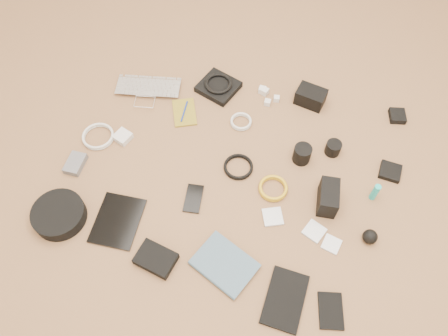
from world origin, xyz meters
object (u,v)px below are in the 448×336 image
(tablet, at_px, (118,221))
(headphone_case, at_px, (59,215))
(laptop, at_px, (147,94))
(dslr_camera, at_px, (311,97))
(paperback, at_px, (210,281))
(phone, at_px, (193,199))

(tablet, bearing_deg, headphone_case, -171.55)
(laptop, xyz_separation_m, dslr_camera, (0.75, 0.17, 0.03))
(laptop, height_order, tablet, laptop)
(dslr_camera, bearing_deg, paperback, -90.69)
(laptop, xyz_separation_m, tablet, (0.12, -0.64, -0.01))
(laptop, bearing_deg, tablet, -90.23)
(dslr_camera, distance_m, tablet, 1.03)
(dslr_camera, distance_m, phone, 0.74)
(laptop, bearing_deg, dslr_camera, 1.87)
(tablet, height_order, headphone_case, headphone_case)
(headphone_case, bearing_deg, dslr_camera, 45.52)
(paperback, bearing_deg, laptop, 58.41)
(laptop, xyz_separation_m, headphone_case, (-0.10, -0.69, 0.02))
(laptop, height_order, headphone_case, headphone_case)
(tablet, distance_m, headphone_case, 0.23)
(phone, height_order, paperback, paperback)
(laptop, distance_m, phone, 0.60)
(tablet, xyz_separation_m, headphone_case, (-0.22, -0.05, 0.02))
(paperback, bearing_deg, phone, 51.29)
(dslr_camera, distance_m, paperback, 0.97)
(headphone_case, distance_m, paperback, 0.66)
(laptop, relative_size, headphone_case, 1.47)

